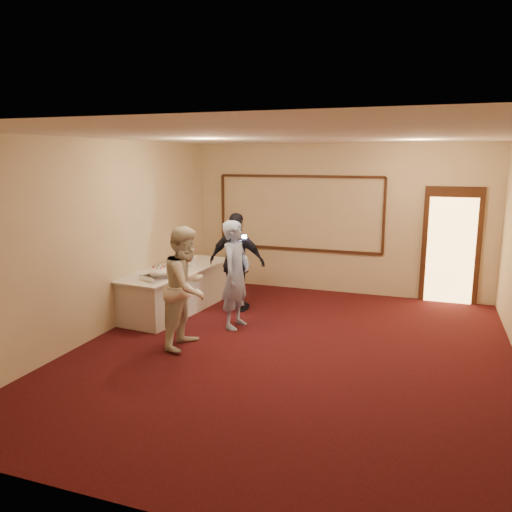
{
  "coord_description": "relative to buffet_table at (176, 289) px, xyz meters",
  "views": [
    {
      "loc": [
        1.74,
        -6.46,
        2.72
      ],
      "look_at": [
        -0.89,
        1.03,
        1.15
      ],
      "focal_mm": 35.0,
      "sensor_mm": 36.0,
      "label": 1
    }
  ],
  "objects": [
    {
      "name": "floor",
      "position": [
        2.51,
        -1.28,
        -0.39
      ],
      "size": [
        7.0,
        7.0,
        0.0
      ],
      "primitive_type": "plane",
      "color": "black",
      "rests_on": "ground"
    },
    {
      "name": "room_walls",
      "position": [
        2.51,
        -1.28,
        1.64
      ],
      "size": [
        6.04,
        7.04,
        3.02
      ],
      "color": "beige",
      "rests_on": "floor"
    },
    {
      "name": "wall_molding",
      "position": [
        1.71,
        2.19,
        1.21
      ],
      "size": [
        3.45,
        0.04,
        1.55
      ],
      "color": "#372110",
      "rests_on": "room_walls"
    },
    {
      "name": "doorway",
      "position": [
        4.66,
        2.18,
        0.69
      ],
      "size": [
        1.05,
        0.07,
        2.2
      ],
      "color": "#372110",
      "rests_on": "floor"
    },
    {
      "name": "buffet_table",
      "position": [
        0.0,
        0.0,
        0.0
      ],
      "size": [
        1.25,
        2.64,
        0.77
      ],
      "color": "silver",
      "rests_on": "floor"
    },
    {
      "name": "pavlova_tray",
      "position": [
        0.13,
        -0.79,
        0.47
      ],
      "size": [
        0.54,
        0.63,
        0.2
      ],
      "color": "#AFB1B6",
      "rests_on": "buffet_table"
    },
    {
      "name": "cupcake_stand",
      "position": [
        -0.18,
        0.94,
        0.53
      ],
      "size": [
        0.29,
        0.29,
        0.42
      ],
      "color": "#E45A59",
      "rests_on": "buffet_table"
    },
    {
      "name": "plate_stack_a",
      "position": [
        0.02,
        0.07,
        0.46
      ],
      "size": [
        0.19,
        0.19,
        0.16
      ],
      "color": "white",
      "rests_on": "buffet_table"
    },
    {
      "name": "plate_stack_b",
      "position": [
        0.18,
        0.36,
        0.46
      ],
      "size": [
        0.19,
        0.19,
        0.16
      ],
      "color": "white",
      "rests_on": "buffet_table"
    },
    {
      "name": "tart",
      "position": [
        0.26,
        -0.38,
        0.41
      ],
      "size": [
        0.31,
        0.31,
        0.06
      ],
      "color": "white",
      "rests_on": "buffet_table"
    },
    {
      "name": "man",
      "position": [
        1.36,
        -0.5,
        0.49
      ],
      "size": [
        0.48,
        0.68,
        1.75
      ],
      "primitive_type": "imported",
      "rotation": [
        0.0,
        0.0,
        1.47
      ],
      "color": "#99B4ED",
      "rests_on": "floor"
    },
    {
      "name": "woman",
      "position": [
        1.0,
        -1.5,
        0.5
      ],
      "size": [
        0.67,
        0.86,
        1.77
      ],
      "primitive_type": "imported",
      "rotation": [
        0.0,
        0.0,
        1.57
      ],
      "color": "silver",
      "rests_on": "floor"
    },
    {
      "name": "guest",
      "position": [
        1.05,
        0.35,
        0.5
      ],
      "size": [
        1.04,
        0.43,
        1.77
      ],
      "primitive_type": "imported",
      "rotation": [
        0.0,
        0.0,
        3.14
      ],
      "color": "black",
      "rests_on": "floor"
    },
    {
      "name": "camera_flash",
      "position": [
        1.23,
        0.25,
        0.99
      ],
      "size": [
        0.07,
        0.05,
        0.05
      ],
      "primitive_type": "cube",
      "rotation": [
        0.0,
        0.0,
        -0.07
      ],
      "color": "white",
      "rests_on": "guest"
    }
  ]
}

